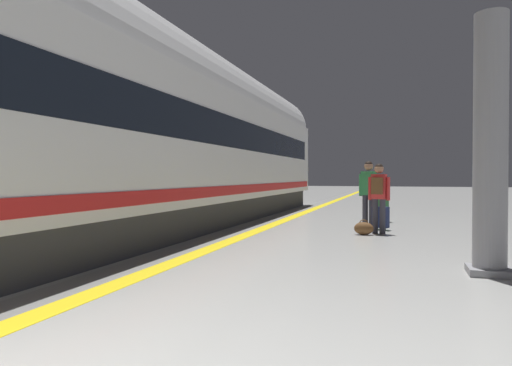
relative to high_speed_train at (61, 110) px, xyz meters
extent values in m
cube|color=yellow|center=(2.22, 4.37, -2.50)|extent=(0.36, 80.00, 0.01)
cube|color=slate|center=(1.83, 4.37, -2.50)|extent=(0.73, 80.00, 0.01)
cube|color=#38383D|center=(0.00, 0.50, -2.15)|extent=(2.67, 26.89, 0.70)
cube|color=white|center=(0.00, 0.50, -0.35)|extent=(2.90, 28.01, 2.90)
cylinder|color=white|center=(0.00, 0.50, 1.05)|extent=(2.84, 27.45, 2.84)
cube|color=black|center=(0.00, 0.50, 0.00)|extent=(2.93, 26.33, 0.80)
cube|color=red|center=(0.00, 0.50, -1.50)|extent=(2.94, 27.45, 0.24)
cube|color=gray|center=(-1.46, 4.70, -0.60)|extent=(0.02, 0.90, 2.00)
cylinder|color=#383842|center=(4.73, 5.67, -2.07)|extent=(0.14, 0.14, 0.87)
cylinder|color=#383842|center=(4.90, 5.60, -2.07)|extent=(0.14, 0.14, 0.87)
cube|color=#338C4C|center=(4.82, 5.63, -1.32)|extent=(0.40, 0.33, 0.62)
cylinder|color=#338C4C|center=(4.61, 5.73, -1.38)|extent=(0.09, 0.09, 0.58)
cylinder|color=#338C4C|center=(5.03, 5.55, -1.38)|extent=(0.09, 0.09, 0.58)
sphere|color=#A37556|center=(4.82, 5.63, -0.88)|extent=(0.23, 0.23, 0.23)
sphere|color=black|center=(4.82, 5.63, -0.85)|extent=(0.21, 0.21, 0.21)
cube|color=#19234C|center=(5.14, 5.33, -2.18)|extent=(0.43, 0.34, 0.53)
cube|color=#19234C|center=(5.18, 5.44, -2.24)|extent=(0.30, 0.13, 0.29)
cylinder|color=black|center=(4.98, 5.32, -2.47)|extent=(0.04, 0.06, 0.06)
cylinder|color=black|center=(5.25, 5.22, -2.47)|extent=(0.04, 0.06, 0.06)
cylinder|color=#383842|center=(5.04, 4.59, -2.09)|extent=(0.14, 0.14, 0.82)
cylinder|color=#383842|center=(5.21, 4.55, -2.09)|extent=(0.14, 0.14, 0.82)
cube|color=red|center=(5.12, 4.57, -1.39)|extent=(0.37, 0.27, 0.59)
cylinder|color=red|center=(4.92, 4.63, -1.44)|extent=(0.09, 0.09, 0.55)
cylinder|color=red|center=(5.34, 4.53, -1.44)|extent=(0.09, 0.09, 0.55)
sphere|color=#A37556|center=(5.12, 4.57, -0.97)|extent=(0.22, 0.22, 0.22)
sphere|color=black|center=(5.12, 4.57, -0.94)|extent=(0.20, 0.20, 0.20)
cube|color=brown|center=(5.09, 4.43, -1.37)|extent=(0.28, 0.19, 0.39)
ellipsoid|color=brown|center=(4.80, 4.23, -2.35)|extent=(0.44, 0.26, 0.30)
torus|color=brown|center=(4.80, 4.23, -2.25)|extent=(0.22, 0.02, 0.22)
cylinder|color=gray|center=(6.78, 0.52, -0.70)|extent=(0.44, 0.44, 3.60)
cube|color=gray|center=(6.78, 0.52, -2.45)|extent=(0.56, 0.56, 0.10)
cylinder|color=#2D6638|center=(5.07, 7.46, -2.08)|extent=(0.44, 0.44, 0.85)
cylinder|color=#262628|center=(5.07, 7.46, -1.62)|extent=(0.46, 0.46, 0.06)
camera|label=1|loc=(5.59, -6.31, -1.14)|focal=31.24mm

